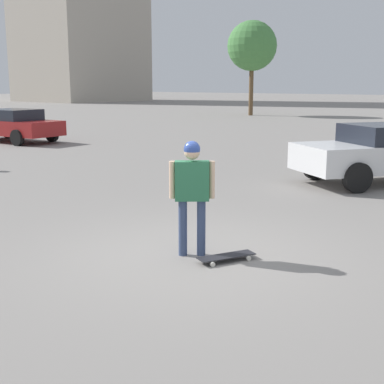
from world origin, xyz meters
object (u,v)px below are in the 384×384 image
(person, at_px, (192,185))
(skateboard, at_px, (226,256))
(car_parked_far, at_px, (12,125))
(car_parked_near, at_px, (384,152))

(person, xyz_separation_m, skateboard, (0.54, 0.09, -0.96))
(person, bearing_deg, skateboard, -29.84)
(person, distance_m, car_parked_far, 17.06)
(person, relative_size, car_parked_near, 0.36)
(skateboard, xyz_separation_m, car_parked_near, (-0.40, 7.36, 0.70))
(car_parked_far, bearing_deg, person, 150.22)
(car_parked_near, relative_size, car_parked_far, 0.95)
(skateboard, bearing_deg, person, -55.13)
(skateboard, relative_size, car_parked_near, 0.19)
(person, height_order, car_parked_near, person)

